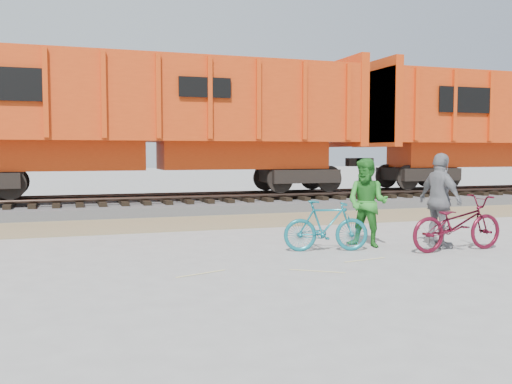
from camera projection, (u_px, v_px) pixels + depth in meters
ground at (247, 261)px, 9.97m from camera, size 120.00×120.00×0.00m
gravel_strip at (184, 223)px, 15.17m from camera, size 120.00×3.00×0.02m
ballast_bed at (163, 206)px, 18.47m from camera, size 120.00×4.00×0.30m
track at (163, 196)px, 18.45m from camera, size 120.00×2.60×0.24m
hopper_car_center at (151, 117)px, 18.16m from camera, size 14.00×3.13×4.65m
bicycle_teal at (326, 226)px, 10.91m from camera, size 1.70×0.84×0.98m
bicycle_maroon at (457, 223)px, 10.94m from camera, size 2.06×0.79×1.07m
person_man at (367, 203)px, 11.38m from camera, size 1.07×1.09×1.78m
person_woman at (440, 201)px, 11.26m from camera, size 0.56×1.14×1.89m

